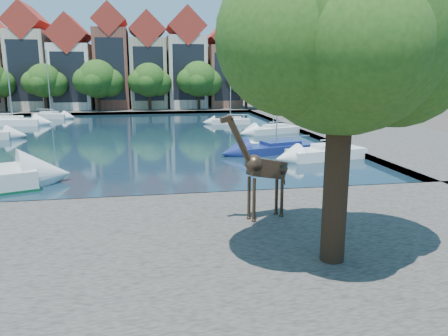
% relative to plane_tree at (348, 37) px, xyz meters
% --- Properties ---
extents(ground, '(160.00, 160.00, 0.00)m').
position_rel_plane_tree_xyz_m(ground, '(-7.62, 9.01, -7.67)').
color(ground, '#38332B').
rests_on(ground, ground).
extents(water_basin, '(38.00, 50.00, 0.08)m').
position_rel_plane_tree_xyz_m(water_basin, '(-7.62, 33.01, -7.63)').
color(water_basin, black).
rests_on(water_basin, ground).
extents(near_quay, '(50.00, 14.00, 0.50)m').
position_rel_plane_tree_xyz_m(near_quay, '(-7.62, 2.01, -7.42)').
color(near_quay, '#544F49').
rests_on(near_quay, ground).
extents(far_quay, '(60.00, 16.00, 0.50)m').
position_rel_plane_tree_xyz_m(far_quay, '(-7.62, 65.01, -7.42)').
color(far_quay, '#544F49').
rests_on(far_quay, ground).
extents(right_quay, '(14.00, 52.00, 0.50)m').
position_rel_plane_tree_xyz_m(right_quay, '(17.38, 33.01, -7.42)').
color(right_quay, '#544F49').
rests_on(right_quay, ground).
extents(plane_tree, '(8.32, 6.40, 10.62)m').
position_rel_plane_tree_xyz_m(plane_tree, '(0.00, 0.00, 0.00)').
color(plane_tree, '#332114').
rests_on(plane_tree, near_quay).
extents(townhouse_west_mid, '(5.94, 9.18, 16.79)m').
position_rel_plane_tree_xyz_m(townhouse_west_mid, '(-24.62, 64.99, 0.56)').
color(townhouse_west_mid, '#C4B697').
rests_on(townhouse_west_mid, far_quay).
extents(townhouse_west_inner, '(6.43, 9.18, 15.15)m').
position_rel_plane_tree_xyz_m(townhouse_west_inner, '(-18.12, 64.99, -0.32)').
color(townhouse_west_inner, silver).
rests_on(townhouse_west_inner, far_quay).
extents(townhouse_center, '(5.44, 9.18, 16.93)m').
position_rel_plane_tree_xyz_m(townhouse_center, '(-11.62, 64.99, 0.69)').
color(townhouse_center, brown).
rests_on(townhouse_center, far_quay).
extents(townhouse_east_inner, '(5.94, 9.18, 15.79)m').
position_rel_plane_tree_xyz_m(townhouse_east_inner, '(-5.62, 64.99, 0.06)').
color(townhouse_east_inner, tan).
rests_on(townhouse_east_inner, far_quay).
extents(townhouse_east_mid, '(6.43, 9.18, 16.65)m').
position_rel_plane_tree_xyz_m(townhouse_east_mid, '(0.88, 64.99, 0.43)').
color(townhouse_east_mid, beige).
rests_on(townhouse_east_mid, far_quay).
extents(townhouse_east_end, '(5.44, 9.18, 14.43)m').
position_rel_plane_tree_xyz_m(townhouse_east_end, '(7.38, 64.99, -0.56)').
color(townhouse_east_end, brown).
rests_on(townhouse_east_end, far_quay).
extents(far_tree_west, '(6.76, 5.20, 7.36)m').
position_rel_plane_tree_xyz_m(far_tree_west, '(-21.52, 59.50, -2.60)').
color(far_tree_west, '#332114').
rests_on(far_tree_west, far_quay).
extents(far_tree_mid_west, '(7.80, 6.00, 8.00)m').
position_rel_plane_tree_xyz_m(far_tree_mid_west, '(-13.51, 59.50, -2.38)').
color(far_tree_mid_west, '#332114').
rests_on(far_tree_mid_west, far_quay).
extents(far_tree_mid_east, '(7.02, 5.40, 7.52)m').
position_rel_plane_tree_xyz_m(far_tree_mid_east, '(-5.52, 59.50, -2.54)').
color(far_tree_mid_east, '#332114').
rests_on(far_tree_mid_east, far_quay).
extents(far_tree_east, '(7.54, 5.80, 7.84)m').
position_rel_plane_tree_xyz_m(far_tree_east, '(2.49, 59.50, -2.43)').
color(far_tree_east, '#332114').
rests_on(far_tree_east, far_quay).
extents(far_tree_far_east, '(6.76, 5.20, 7.36)m').
position_rel_plane_tree_xyz_m(far_tree_far_east, '(10.48, 59.50, -2.60)').
color(far_tree_far_east, '#332114').
rests_on(far_tree_far_east, far_quay).
extents(giraffe_statue, '(3.07, 1.33, 4.50)m').
position_rel_plane_tree_xyz_m(giraffe_statue, '(-1.38, 4.48, -4.96)').
color(giraffe_statue, '#38291C').
rests_on(giraffe_statue, near_quay).
extents(sailboat_left_d, '(6.79, 2.81, 9.83)m').
position_rel_plane_tree_xyz_m(sailboat_left_d, '(-22.62, 45.23, -6.98)').
color(sailboat_left_d, white).
rests_on(sailboat_left_d, water_basin).
extents(sailboat_left_e, '(5.45, 3.71, 9.57)m').
position_rel_plane_tree_xyz_m(sailboat_left_e, '(-19.62, 53.01, -7.04)').
color(sailboat_left_e, silver).
rests_on(sailboat_left_e, water_basin).
extents(sailboat_right_a, '(6.37, 3.32, 11.85)m').
position_rel_plane_tree_xyz_m(sailboat_right_a, '(7.38, 18.34, -6.95)').
color(sailboat_right_a, white).
rests_on(sailboat_right_a, water_basin).
extents(sailboat_right_b, '(7.36, 4.10, 9.05)m').
position_rel_plane_tree_xyz_m(sailboat_right_b, '(4.38, 21.63, -7.10)').
color(sailboat_right_b, navy).
rests_on(sailboat_right_b, water_basin).
extents(sailboat_right_c, '(6.31, 4.00, 7.94)m').
position_rel_plane_tree_xyz_m(sailboat_right_c, '(7.38, 32.81, -7.10)').
color(sailboat_right_c, silver).
rests_on(sailboat_right_c, water_basin).
extents(sailboat_right_d, '(5.06, 2.17, 7.29)m').
position_rel_plane_tree_xyz_m(sailboat_right_d, '(4.38, 42.05, -7.11)').
color(sailboat_right_d, silver).
rests_on(sailboat_right_d, water_basin).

